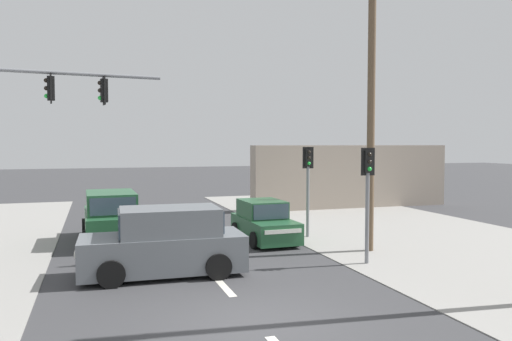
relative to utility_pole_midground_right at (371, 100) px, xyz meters
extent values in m
plane|color=#3A3A3D|center=(-5.81, -5.32, -5.15)|extent=(140.00, 140.00, 0.00)
cube|color=silver|center=(-5.81, -2.32, -5.14)|extent=(0.20, 2.40, 0.01)
cube|color=silver|center=(-5.81, 2.68, -5.14)|extent=(0.20, 2.40, 0.01)
cylinder|color=brown|center=(0.00, 0.00, -0.24)|extent=(0.26, 0.26, 9.82)
cylinder|color=slate|center=(-9.56, 0.49, 0.55)|extent=(5.19, 0.62, 0.11)
cube|color=black|center=(-10.08, 0.44, 0.10)|extent=(0.22, 0.28, 0.68)
cube|color=black|center=(-10.08, 0.44, 0.10)|extent=(0.08, 0.44, 0.84)
sphere|color=black|center=(-10.20, 0.42, 0.32)|extent=(0.13, 0.13, 0.13)
sphere|color=black|center=(-10.20, 0.42, 0.10)|extent=(0.13, 0.13, 0.13)
sphere|color=green|center=(-10.20, 0.42, -0.12)|extent=(0.13, 0.13, 0.13)
cube|color=black|center=(-8.63, 0.58, 0.10)|extent=(0.22, 0.28, 0.68)
cube|color=black|center=(-8.63, 0.58, 0.10)|extent=(0.08, 0.44, 0.84)
sphere|color=black|center=(-8.75, 0.57, 0.32)|extent=(0.13, 0.13, 0.13)
sphere|color=black|center=(-8.75, 0.57, 0.10)|extent=(0.13, 0.13, 0.13)
sphere|color=green|center=(-8.75, 0.57, -0.12)|extent=(0.13, 0.13, 0.13)
cylinder|color=slate|center=(-1.04, -1.59, -3.75)|extent=(0.12, 0.12, 2.80)
cube|color=black|center=(-1.04, -1.59, -2.01)|extent=(0.27, 0.21, 0.68)
cube|color=black|center=(-1.04, -1.59, -2.01)|extent=(0.44, 0.06, 0.84)
sphere|color=black|center=(-1.05, -1.71, -1.79)|extent=(0.13, 0.13, 0.13)
sphere|color=black|center=(-1.05, -1.71, -2.01)|extent=(0.13, 0.13, 0.13)
sphere|color=green|center=(-1.05, -1.71, -2.23)|extent=(0.13, 0.13, 0.13)
cylinder|color=slate|center=(-0.98, 3.00, -3.75)|extent=(0.12, 0.12, 2.80)
cube|color=black|center=(-0.98, 3.00, -2.01)|extent=(0.27, 0.22, 0.68)
cube|color=black|center=(-0.98, 3.00, -2.01)|extent=(0.44, 0.07, 0.84)
sphere|color=black|center=(-0.99, 2.88, -1.79)|extent=(0.13, 0.13, 0.13)
sphere|color=black|center=(-0.99, 2.88, -2.01)|extent=(0.13, 0.13, 0.13)
sphere|color=green|center=(-0.99, 2.88, -2.23)|extent=(0.13, 0.13, 0.13)
cube|color=#A39384|center=(5.19, 10.68, -3.35)|extent=(12.00, 1.00, 3.60)
cube|color=slate|center=(-7.15, -0.97, -4.51)|extent=(4.55, 1.98, 1.00)
cube|color=slate|center=(-6.95, -0.97, -3.63)|extent=(2.75, 1.80, 0.76)
cube|color=#384756|center=(-8.32, -0.93, -3.63)|extent=(0.11, 1.58, 0.65)
cube|color=#384756|center=(-5.58, -1.02, -3.63)|extent=(0.11, 1.55, 0.61)
cube|color=white|center=(-9.42, -0.90, -4.29)|extent=(0.09, 1.56, 0.14)
cylinder|color=black|center=(-8.58, -1.85, -4.79)|extent=(0.73, 0.24, 0.72)
cylinder|color=black|center=(-8.52, -0.01, -4.79)|extent=(0.73, 0.24, 0.72)
cylinder|color=black|center=(-5.79, -1.93, -4.79)|extent=(0.73, 0.24, 0.72)
cylinder|color=black|center=(-5.73, -0.09, -4.79)|extent=(0.73, 0.24, 0.72)
cube|color=#235633|center=(-8.38, 4.51, -4.51)|extent=(1.95, 4.54, 1.00)
cube|color=#235633|center=(-8.38, 4.31, -3.63)|extent=(1.79, 2.74, 0.76)
cube|color=#384756|center=(-8.41, 5.68, -3.63)|extent=(1.58, 0.10, 0.65)
cube|color=#384756|center=(-8.35, 2.94, -3.63)|extent=(1.55, 0.10, 0.61)
cube|color=white|center=(-8.44, 6.78, -4.29)|extent=(1.56, 0.08, 0.14)
cylinder|color=black|center=(-9.34, 5.88, -4.79)|extent=(0.24, 0.73, 0.72)
cylinder|color=black|center=(-7.50, 5.93, -4.79)|extent=(0.24, 0.73, 0.72)
cylinder|color=black|center=(-9.27, 3.09, -4.79)|extent=(0.24, 0.73, 0.72)
cylinder|color=black|center=(-7.43, 3.14, -4.79)|extent=(0.24, 0.73, 0.72)
cube|color=#235633|center=(-2.87, 2.72, -4.64)|extent=(1.69, 3.64, 0.76)
cube|color=#235633|center=(-2.87, 3.02, -3.94)|extent=(1.53, 1.94, 0.64)
cube|color=#384756|center=(-2.85, 2.05, -3.94)|extent=(1.36, 0.09, 0.54)
cube|color=#384756|center=(-2.90, 3.99, -3.94)|extent=(1.33, 0.09, 0.51)
cube|color=white|center=(-2.82, 0.90, -4.47)|extent=(1.36, 0.07, 0.14)
cylinder|color=black|center=(-2.04, 1.62, -4.85)|extent=(0.19, 0.60, 0.60)
cylinder|color=black|center=(-3.64, 1.58, -4.85)|extent=(0.19, 0.60, 0.60)
cylinder|color=black|center=(-2.09, 3.85, -4.85)|extent=(0.19, 0.60, 0.60)
cylinder|color=black|center=(-3.69, 3.81, -4.85)|extent=(0.19, 0.60, 0.60)
camera|label=1|loc=(-8.93, -14.91, -1.48)|focal=35.00mm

